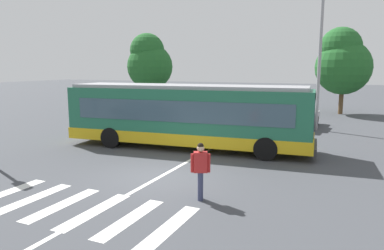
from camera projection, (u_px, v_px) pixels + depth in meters
ground_plane at (160, 177)px, 12.84m from camera, size 160.00×160.00×0.00m
city_transit_bus at (187, 116)px, 17.21m from camera, size 12.07×3.72×3.06m
pedestrian_crossing_street at (200, 168)px, 10.46m from camera, size 0.54×0.40×1.72m
parked_car_black at (222, 111)px, 25.71m from camera, size 2.02×4.58×1.35m
parked_car_charcoal at (258, 114)px, 24.36m from camera, size 2.00×4.56×1.35m
parked_car_silver at (299, 116)px, 23.42m from camera, size 2.13×4.62×1.35m
twin_arm_street_lamp at (321, 31)px, 21.54m from camera, size 4.11×0.32×10.01m
background_tree_left at (149, 62)px, 32.59m from camera, size 4.14×4.14×6.96m
background_tree_right at (342, 62)px, 29.56m from camera, size 4.52×4.52×7.18m
crosswalk_painted_stripes at (78, 208)px, 9.99m from camera, size 6.25×2.74×0.01m
lane_center_line at (184, 163)px, 14.62m from camera, size 0.16×24.00×0.01m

